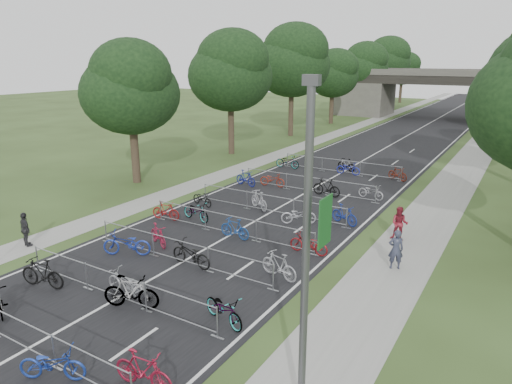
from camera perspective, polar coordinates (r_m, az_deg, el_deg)
ground at (r=16.22m, az=-26.98°, el=-17.28°), size 200.00×200.00×0.00m
road at (r=58.42m, az=19.11°, el=7.09°), size 11.00×140.00×0.01m
sidewalk_right at (r=57.29m, az=26.94°, el=6.05°), size 3.00×140.00×0.01m
sidewalk_left at (r=60.43m, az=12.13°, el=7.90°), size 2.00×140.00×0.01m
lane_markings at (r=58.42m, az=19.11°, el=7.08°), size 0.12×140.00×0.00m
overpass_bridge at (r=72.70m, az=22.06°, el=11.26°), size 31.00×8.00×7.05m
lamppost at (r=10.25m, az=6.39°, el=-8.14°), size 0.61×0.65×8.21m
tree_left_0 at (r=32.60m, az=-15.42°, el=12.23°), size 6.72×6.72×10.25m
tree_left_1 at (r=41.74m, az=-3.17°, el=14.67°), size 7.56×7.56×11.53m
tree_left_2 at (r=52.07m, az=4.59°, el=15.87°), size 8.40×8.40×12.81m
tree_left_3 at (r=63.04m, az=9.66°, el=14.29°), size 6.72×6.72×10.25m
tree_left_4 at (r=74.28m, az=13.29°, el=15.00°), size 7.56×7.56×11.53m
tree_left_5 at (r=85.73m, az=15.97°, el=15.49°), size 8.40×8.40×12.81m
tree_left_6 at (r=97.35m, az=17.90°, el=14.41°), size 6.72×6.72×10.25m
barrier_row_0 at (r=15.94m, az=-27.24°, el=-15.63°), size 9.70×0.08×1.10m
barrier_row_1 at (r=17.72m, az=-17.25°, el=-11.16°), size 9.70×0.08×1.10m
barrier_row_2 at (r=19.99m, az=-9.53°, el=-7.37°), size 9.70×0.08×1.10m
barrier_row_3 at (r=22.76m, az=-3.29°, el=-4.16°), size 9.70×0.08×1.10m
barrier_row_4 at (r=25.96m, az=1.71°, el=-1.52°), size 9.70×0.08×1.10m
barrier_row_5 at (r=30.23m, az=6.41°, el=0.97°), size 9.70×0.08×1.10m
barrier_row_6 at (r=35.61m, az=10.53°, el=3.15°), size 9.70×0.08×1.10m
bike_2 at (r=14.43m, az=-24.12°, el=-19.02°), size 1.98×1.45×0.99m
bike_3 at (r=13.31m, az=-13.92°, el=-20.87°), size 1.92×0.72×1.13m
bike_4 at (r=19.56m, az=-25.18°, el=-9.18°), size 2.07×0.97×1.20m
bike_5 at (r=17.90m, az=-16.00°, el=-10.94°), size 1.90×0.71×0.99m
bike_6 at (r=16.97m, az=-15.35°, el=-11.99°), size 2.14×1.29×1.25m
bike_7 at (r=15.65m, az=-4.02°, el=-14.42°), size 2.07×1.26×1.03m
bike_8 at (r=21.29m, az=-15.88°, el=-6.22°), size 2.25×1.67×1.13m
bike_9 at (r=22.02m, az=-12.14°, el=-5.31°), size 1.77×1.18×1.04m
bike_10 at (r=19.65m, az=-8.16°, el=-7.72°), size 2.15×0.88×1.10m
bike_11 at (r=18.49m, az=2.88°, el=-9.15°), size 1.92×0.95×1.11m
bike_12 at (r=25.39m, az=-11.21°, el=-2.33°), size 1.76×0.73×1.02m
bike_13 at (r=25.03m, az=-7.51°, el=-2.40°), size 2.09×1.06×1.05m
bike_14 at (r=22.41m, az=-2.67°, el=-4.57°), size 1.75×0.59×1.03m
bike_15 at (r=20.81m, az=6.59°, el=-6.44°), size 1.85×0.66×0.97m
bike_16 at (r=27.51m, az=-6.73°, el=-0.80°), size 1.81×1.01×0.90m
bike_17 at (r=26.62m, az=0.38°, el=-1.03°), size 1.86×1.39×1.11m
bike_18 at (r=24.43m, az=5.34°, el=-2.89°), size 1.95×1.50×0.98m
bike_19 at (r=24.69m, az=11.01°, el=-2.81°), size 1.83×1.14×1.07m
bike_20 at (r=31.55m, az=-1.29°, el=1.73°), size 1.90×0.89×1.10m
bike_21 at (r=31.45m, az=2.06°, el=1.56°), size 1.89×0.76×0.98m
bike_22 at (r=29.51m, az=8.81°, el=0.57°), size 1.99×0.76×1.17m
bike_23 at (r=29.52m, az=14.17°, el=0.02°), size 1.85×1.00×0.92m
bike_24 at (r=36.82m, az=3.96°, el=3.81°), size 2.07×0.75×1.08m
bike_25 at (r=36.52m, az=11.21°, el=3.36°), size 1.71×0.94×0.99m
bike_26 at (r=35.40m, az=11.46°, el=2.92°), size 1.86×0.66×0.97m
bike_27 at (r=34.55m, az=17.29°, el=2.19°), size 1.69×1.10×0.99m
pedestrian_a at (r=20.02m, az=17.08°, el=-6.89°), size 0.74×0.64×1.72m
pedestrian_b at (r=23.14m, az=17.51°, el=-3.81°), size 0.84×0.67×1.68m
pedestrian_c at (r=23.92m, az=-26.87°, el=-4.22°), size 1.04×0.64×1.66m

